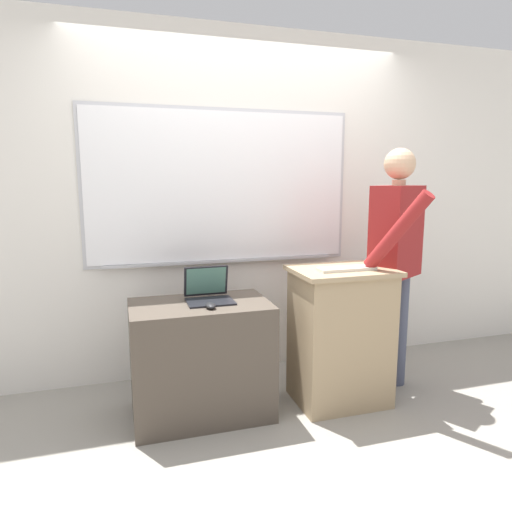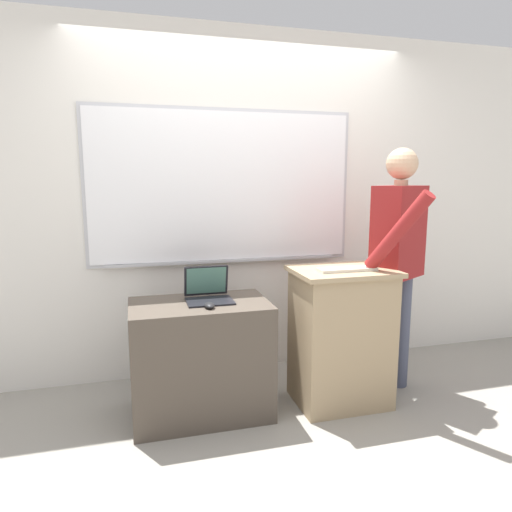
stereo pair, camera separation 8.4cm
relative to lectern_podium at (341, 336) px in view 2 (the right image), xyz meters
The scene contains 8 objects.
ground_plane 0.76m from the lectern_podium, 141.82° to the right, with size 30.00×30.00×0.00m, color gray.
back_wall 1.26m from the lectern_podium, 121.18° to the left, with size 6.40×0.17×2.61m.
lectern_podium is the anchor object (origin of this frame).
side_desk 0.94m from the lectern_podium, behind, with size 0.86×0.53×0.74m.
person_presenter 0.68m from the lectern_podium, ahead, with size 0.57×0.70×1.71m.
laptop 0.94m from the lectern_podium, 169.56° to the left, with size 0.29×0.28×0.21m.
wireless_keyboard 0.47m from the lectern_podium, 90.75° to the right, with size 0.38×0.11×0.02m.
computer_mouse_by_laptop 0.94m from the lectern_podium, behind, with size 0.06×0.10×0.03m.
Camera 2 is at (-0.84, -2.29, 1.50)m, focal length 32.00 mm.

